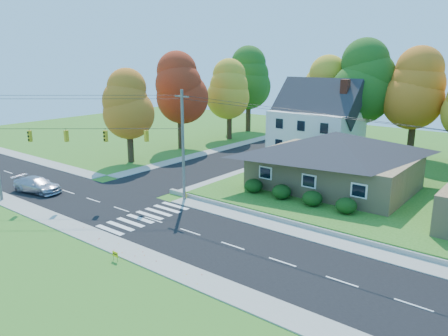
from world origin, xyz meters
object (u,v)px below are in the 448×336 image
(white_car, at_px, (292,140))
(fire_hydrant, at_px, (185,195))
(silver_sedan, at_px, (37,185))
(ranch_house, at_px, (334,159))

(white_car, bearing_deg, fire_hydrant, -63.84)
(white_car, xyz_separation_m, fire_hydrant, (5.32, -28.94, -0.34))
(silver_sedan, bearing_deg, ranch_house, -63.21)
(ranch_house, xyz_separation_m, fire_hydrant, (-9.74, -10.42, -2.93))
(white_car, bearing_deg, ranch_house, -35.13)
(fire_hydrant, bearing_deg, white_car, 100.42)
(ranch_house, height_order, silver_sedan, ranch_house)
(silver_sedan, relative_size, fire_hydrant, 7.26)
(white_car, relative_size, fire_hydrant, 5.68)
(white_car, distance_m, fire_hydrant, 29.42)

